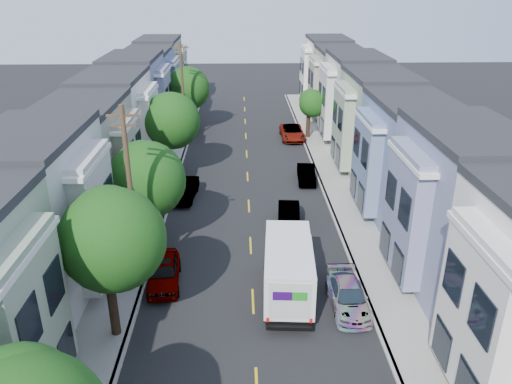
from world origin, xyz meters
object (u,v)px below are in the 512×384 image
Objects in this scene: tree_b at (111,240)px; lead_sedan at (289,216)px; utility_pole_far at (183,93)px; tree_c at (145,180)px; tree_e at (187,89)px; parked_left_d at (185,190)px; tree_d at (170,121)px; fedex_truck at (288,268)px; utility_pole_near at (131,199)px; parked_right_d at (292,133)px; parked_right_c at (306,174)px; parked_left_c at (164,272)px; tree_far_r at (312,104)px; parked_right_b at (348,297)px.

tree_b is 1.82× the size of lead_sedan.
tree_b is at bearing -90.00° from utility_pole_far.
lead_sedan is (8.99, 2.80, -3.94)m from tree_c.
parked_left_d is (1.40, -18.64, -4.02)m from tree_e.
tree_d reaches higher than lead_sedan.
lead_sedan is (0.81, 8.27, -1.03)m from fedex_truck.
utility_pole_near reaches higher than parked_right_d.
tree_d reaches higher than tree_c.
utility_pole_near reaches higher than tree_e.
parked_left_d is at bearing 121.31° from fedex_truck.
tree_c is 10.25m from fedex_truck.
lead_sedan is at bearing 17.32° from tree_c.
utility_pole_near is at bearing 173.31° from fedex_truck.
utility_pole_near is 1.95× the size of parked_right_d.
tree_c reaches higher than fedex_truck.
parked_left_d is at bearing -158.53° from parked_right_c.
tree_b is at bearing -90.03° from utility_pole_near.
utility_pole_near is 2.19× the size of parked_left_c.
utility_pole_far is (-13.19, -1.14, 1.48)m from tree_far_r.
parked_right_b is at bearing -86.71° from parked_right_c.
tree_far_r is 19.76m from parked_left_d.
tree_e is at bearing 129.28° from parked_right_c.
parked_right_b is at bearing -93.83° from tree_far_r.
parked_right_d is at bearing 43.59° from tree_d.
tree_e reaches higher than lead_sedan.
parked_left_c is (-6.77, 1.37, -0.98)m from fedex_truck.
tree_b is at bearing -124.03° from lead_sedan.
utility_pole_far is (0.00, 9.87, 0.20)m from tree_d.
tree_b is at bearing -156.07° from fedex_truck.
tree_b is 0.76× the size of utility_pole_far.
parked_right_d reaches higher than parked_right_c.
lead_sedan reaches higher than parked_right_b.
tree_e reaches higher than parked_right_c.
tree_far_r is 1.32× the size of parked_right_c.
tree_e is 0.71× the size of utility_pole_far.
parked_left_c is 11.72m from parked_left_d.
utility_pole_far is at bearing 90.00° from tree_b.
utility_pole_far reaches higher than tree_b.
parked_left_d is (1.40, -4.58, -4.23)m from tree_d.
parked_right_c is (11.20, -15.42, -4.09)m from tree_e.
tree_e reaches higher than fedex_truck.
tree_e is 19.50m from parked_right_c.
tree_b is 22.76m from parked_right_c.
tree_b reaches higher than tree_c.
tree_d is 19.73m from fedex_truck.
parked_right_b is at bearing -50.22° from parked_left_d.
tree_far_r is (13.20, 11.01, -1.27)m from tree_d.
tree_far_r is 29.18m from fedex_truck.
utility_pole_near is (-13.19, -27.14, 1.48)m from tree_far_r.
parked_left_c reaches higher than parked_right_c.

